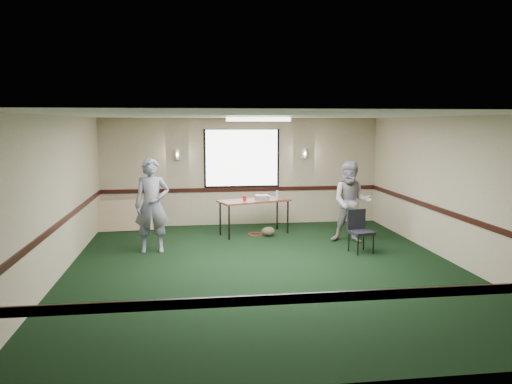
{
  "coord_description": "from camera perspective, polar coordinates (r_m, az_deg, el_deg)",
  "views": [
    {
      "loc": [
        -1.32,
        -8.49,
        2.57
      ],
      "look_at": [
        0.0,
        1.3,
        1.2
      ],
      "focal_mm": 35.0,
      "sensor_mm": 36.0,
      "label": 1
    }
  ],
  "objects": [
    {
      "name": "person_left",
      "position": [
        10.14,
        -11.8,
        -1.51
      ],
      "size": [
        0.7,
        0.48,
        1.88
      ],
      "primitive_type": "imported",
      "rotation": [
        0.0,
        0.0,
        0.04
      ],
      "color": "#3D4B86",
      "rests_on": "ground"
    },
    {
      "name": "duffel_bag",
      "position": [
        11.43,
        1.42,
        -4.55
      ],
      "size": [
        0.35,
        0.29,
        0.21
      ],
      "primitive_type": "ellipsoid",
      "rotation": [
        0.0,
        0.0,
        -0.24
      ],
      "color": "#443B27",
      "rests_on": "ground"
    },
    {
      "name": "folding_table",
      "position": [
        11.51,
        -0.2,
        -1.19
      ],
      "size": [
        1.75,
        1.13,
        0.81
      ],
      "rotation": [
        0.0,
        0.0,
        0.33
      ],
      "color": "brown",
      "rests_on": "ground"
    },
    {
      "name": "person_right",
      "position": [
        10.94,
        10.86,
        -1.14
      ],
      "size": [
        1.03,
        0.91,
        1.76
      ],
      "primitive_type": "imported",
      "rotation": [
        0.0,
        0.0,
        -0.34
      ],
      "color": "#7887BA",
      "rests_on": "ground"
    },
    {
      "name": "cable_coil",
      "position": [
        11.64,
        -0.06,
        -4.81
      ],
      "size": [
        0.36,
        0.36,
        0.02
      ],
      "primitive_type": "torus",
      "rotation": [
        0.0,
        0.0,
        -0.04
      ],
      "color": "red",
      "rests_on": "ground"
    },
    {
      "name": "folded_table",
      "position": [
        12.38,
        -14.57,
        -2.6
      ],
      "size": [
        1.46,
        0.32,
        0.74
      ],
      "primitive_type": "cube",
      "rotation": [
        -0.21,
        0.0,
        0.08
      ],
      "color": "tan",
      "rests_on": "ground"
    },
    {
      "name": "game_console",
      "position": [
        11.79,
        1.11,
        -0.56
      ],
      "size": [
        0.22,
        0.19,
        0.05
      ],
      "primitive_type": "cube",
      "rotation": [
        0.0,
        0.0,
        0.15
      ],
      "color": "white",
      "rests_on": "folding_table"
    },
    {
      "name": "water_bottle",
      "position": [
        11.57,
        2.42,
        -0.34
      ],
      "size": [
        0.06,
        0.06,
        0.2
      ],
      "primitive_type": "cylinder",
      "color": "#90B8EC",
      "rests_on": "folding_table"
    },
    {
      "name": "projector",
      "position": [
        11.52,
        0.68,
        -0.62
      ],
      "size": [
        0.31,
        0.26,
        0.1
      ],
      "primitive_type": "cube",
      "rotation": [
        0.0,
        0.0,
        0.01
      ],
      "color": "gray",
      "rests_on": "folding_table"
    },
    {
      "name": "ground",
      "position": [
        8.97,
        1.12,
        -8.76
      ],
      "size": [
        8.0,
        8.0,
        0.0
      ],
      "primitive_type": "plane",
      "color": "black",
      "rests_on": "ground"
    },
    {
      "name": "room_shell",
      "position": [
        10.74,
        -0.59,
        2.61
      ],
      "size": [
        8.0,
        8.02,
        8.0
      ],
      "color": "tan",
      "rests_on": "ground"
    },
    {
      "name": "conference_chair",
      "position": [
        10.21,
        11.69,
        -3.99
      ],
      "size": [
        0.5,
        0.51,
        0.85
      ],
      "rotation": [
        0.0,
        0.0,
        0.22
      ],
      "color": "black",
      "rests_on": "ground"
    },
    {
      "name": "red_cup",
      "position": [
        11.37,
        -1.31,
        -0.71
      ],
      "size": [
        0.08,
        0.08,
        0.12
      ],
      "primitive_type": "cylinder",
      "color": "red",
      "rests_on": "folding_table"
    }
  ]
}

